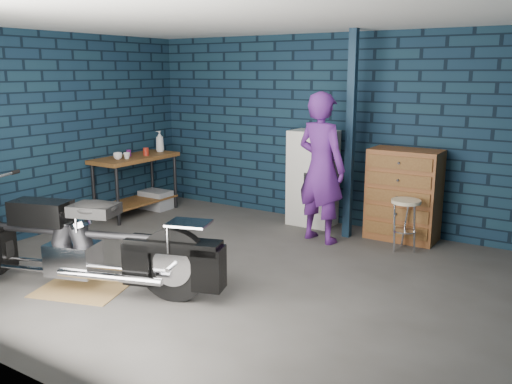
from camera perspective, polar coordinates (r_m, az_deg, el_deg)
ground at (r=6.07m, az=-2.82°, el=-8.44°), size 6.00×6.00×0.00m
room_walls at (r=6.13m, az=0.04°, el=10.05°), size 6.02×5.01×2.71m
support_post at (r=7.15m, az=9.90°, el=5.78°), size 0.10×0.10×2.70m
workbench at (r=8.57m, az=-12.50°, el=0.71°), size 0.60×1.40×0.91m
drip_mat at (r=5.89m, az=-17.90°, el=-9.70°), size 1.02×0.88×0.01m
motorcycle at (r=5.70m, az=-18.28°, el=-4.43°), size 2.67×1.48×1.14m
person at (r=6.98m, az=6.87°, el=2.54°), size 0.79×0.61×1.93m
storage_bin at (r=8.90m, az=-10.51°, el=-0.79°), size 0.48×0.34×0.30m
locker at (r=7.78m, az=5.97°, el=1.46°), size 0.64×0.45×1.36m
tool_chest at (r=7.31m, az=15.24°, el=-0.31°), size 0.90×0.50×1.20m
shop_stool at (r=6.91m, az=15.38°, el=-3.41°), size 0.44×0.44×0.65m
cup_a at (r=8.22m, az=-14.35°, el=3.70°), size 0.14×0.14×0.10m
cup_b at (r=8.24m, az=-13.44°, el=3.75°), size 0.13×0.13×0.09m
mug_purple at (r=8.48m, az=-13.26°, el=4.02°), size 0.08×0.08×0.10m
mug_red at (r=8.48m, az=-11.51°, el=4.17°), size 0.11×0.11×0.12m
bottle at (r=8.85m, az=-10.10°, el=5.28°), size 0.17×0.17×0.34m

